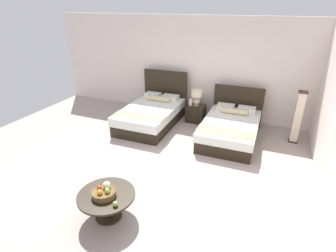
{
  "coord_description": "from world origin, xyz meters",
  "views": [
    {
      "loc": [
        2.0,
        -4.33,
        3.14
      ],
      "look_at": [
        -0.05,
        0.53,
        0.69
      ],
      "focal_mm": 28.56,
      "sensor_mm": 36.0,
      "label": 1
    }
  ],
  "objects": [
    {
      "name": "bed_near_window",
      "position": [
        -1.1,
        1.86,
        0.31
      ],
      "size": [
        1.38,
        2.21,
        1.31
      ],
      "color": "black",
      "rests_on": "ground"
    },
    {
      "name": "coffee_table",
      "position": [
        -0.16,
        -1.67,
        0.35
      ],
      "size": [
        0.9,
        0.9,
        0.45
      ],
      "color": "black",
      "rests_on": "ground"
    },
    {
      "name": "nightstand",
      "position": [
        -0.03,
        2.53,
        0.24
      ],
      "size": [
        0.51,
        0.45,
        0.48
      ],
      "color": "black",
      "rests_on": "ground"
    },
    {
      "name": "wall_back",
      "position": [
        0.0,
        3.13,
        1.42
      ],
      "size": [
        9.7,
        0.12,
        2.84
      ],
      "primitive_type": "cube",
      "color": "silver",
      "rests_on": "ground"
    },
    {
      "name": "ground_plane",
      "position": [
        0.0,
        0.0,
        -0.01
      ],
      "size": [
        9.7,
        9.86,
        0.02
      ],
      "primitive_type": "cube",
      "color": "#A6988F"
    },
    {
      "name": "fruit_bowl",
      "position": [
        -0.17,
        -1.7,
        0.51
      ],
      "size": [
        0.38,
        0.38,
        0.2
      ],
      "color": "brown",
      "rests_on": "coffee_table"
    },
    {
      "name": "bed_near_corner",
      "position": [
        1.1,
        1.86,
        0.28
      ],
      "size": [
        1.36,
        2.13,
        1.09
      ],
      "color": "black",
      "rests_on": "ground"
    },
    {
      "name": "vase",
      "position": [
        -0.18,
        2.49,
        0.58
      ],
      "size": [
        0.1,
        0.1,
        0.21
      ],
      "color": "silver",
      "rests_on": "nightstand"
    },
    {
      "name": "table_lamp",
      "position": [
        -0.03,
        2.55,
        0.76
      ],
      "size": [
        0.32,
        0.32,
        0.45
      ],
      "color": "beige",
      "rests_on": "nightstand"
    },
    {
      "name": "floor_lamp_corner",
      "position": [
        2.59,
        2.28,
        0.64
      ],
      "size": [
        0.21,
        0.21,
        1.29
      ],
      "color": "#361A19",
      "rests_on": "ground"
    },
    {
      "name": "loose_apple",
      "position": [
        0.12,
        -1.83,
        0.48
      ],
      "size": [
        0.08,
        0.08,
        0.08
      ],
      "color": "#8AA94A",
      "rests_on": "coffee_table"
    }
  ]
}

